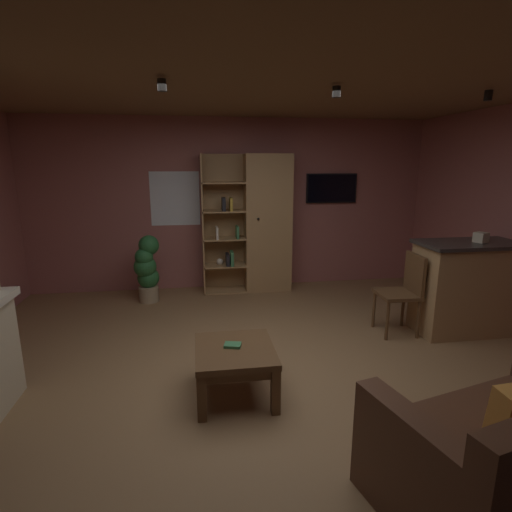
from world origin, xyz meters
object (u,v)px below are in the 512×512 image
at_px(bookshelf_cabinet, 261,225).
at_px(coffee_table, 235,357).
at_px(dining_chair, 404,288).
at_px(potted_floor_plant, 147,268).
at_px(tissue_box, 481,237).
at_px(table_book_0, 233,345).
at_px(wall_mounted_tv, 331,188).
at_px(kitchen_bar_counter, 475,287).

distance_m(bookshelf_cabinet, coffee_table, 2.98).
bearing_deg(dining_chair, potted_floor_plant, 153.09).
bearing_deg(dining_chair, tissue_box, -6.93).
bearing_deg(coffee_table, potted_floor_plant, 111.26).
height_order(table_book_0, dining_chair, dining_chair).
bearing_deg(dining_chair, wall_mounted_tv, 95.26).
xyz_separation_m(tissue_box, coffee_table, (-2.82, -0.89, -0.76)).
bearing_deg(tissue_box, dining_chair, 173.07).
bearing_deg(table_book_0, wall_mounted_tv, 58.48).
bearing_deg(potted_floor_plant, kitchen_bar_counter, -22.63).
distance_m(table_book_0, dining_chair, 2.25).
relative_size(kitchen_bar_counter, tissue_box, 11.35).
xyz_separation_m(coffee_table, dining_chair, (2.02, 0.98, 0.19)).
height_order(bookshelf_cabinet, kitchen_bar_counter, bookshelf_cabinet).
xyz_separation_m(tissue_box, potted_floor_plant, (-3.79, 1.62, -0.62)).
bearing_deg(table_book_0, bookshelf_cabinet, 75.88).
height_order(kitchen_bar_counter, dining_chair, kitchen_bar_counter).
bearing_deg(wall_mounted_tv, tissue_box, -65.38).
relative_size(table_book_0, potted_floor_plant, 0.14).
distance_m(tissue_box, dining_chair, 0.99).
bearing_deg(tissue_box, kitchen_bar_counter, 47.35).
distance_m(bookshelf_cabinet, dining_chair, 2.32).
relative_size(bookshelf_cabinet, table_book_0, 15.01).
bearing_deg(tissue_box, potted_floor_plant, 156.91).
bearing_deg(potted_floor_plant, bookshelf_cabinet, 11.03).
bearing_deg(dining_chair, table_book_0, -154.84).
distance_m(tissue_box, potted_floor_plant, 4.17).
relative_size(bookshelf_cabinet, kitchen_bar_counter, 1.50).
bearing_deg(wall_mounted_tv, table_book_0, -121.52).
xyz_separation_m(kitchen_bar_counter, potted_floor_plant, (-3.81, 1.59, -0.04)).
bearing_deg(coffee_table, bookshelf_cabinet, 76.29).
xyz_separation_m(tissue_box, wall_mounted_tv, (-0.99, 2.15, 0.42)).
bearing_deg(kitchen_bar_counter, table_book_0, -162.78).
bearing_deg(potted_floor_plant, table_book_0, -68.82).
bearing_deg(coffee_table, wall_mounted_tv, 58.91).
height_order(tissue_box, coffee_table, tissue_box).
height_order(kitchen_bar_counter, wall_mounted_tv, wall_mounted_tv).
height_order(bookshelf_cabinet, coffee_table, bookshelf_cabinet).
relative_size(kitchen_bar_counter, wall_mounted_tv, 1.70).
bearing_deg(kitchen_bar_counter, bookshelf_cabinet, 138.34).
distance_m(potted_floor_plant, wall_mounted_tv, 3.04).
xyz_separation_m(kitchen_bar_counter, coffee_table, (-2.84, -0.91, -0.19)).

